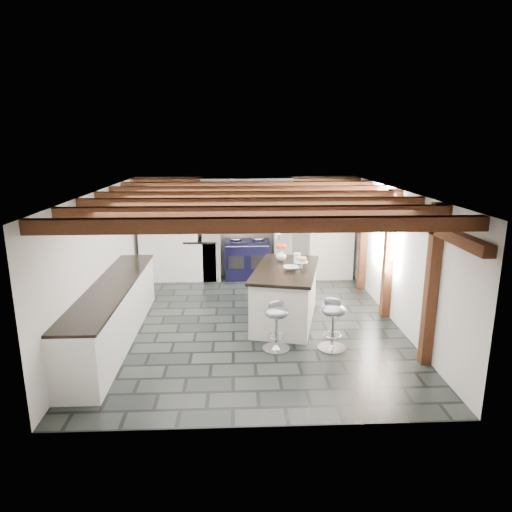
{
  "coord_description": "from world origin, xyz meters",
  "views": [
    {
      "loc": [
        -0.25,
        -7.44,
        3.1
      ],
      "look_at": [
        0.1,
        0.4,
        1.1
      ],
      "focal_mm": 32.0,
      "sensor_mm": 36.0,
      "label": 1
    }
  ],
  "objects_px": {
    "range_cooker": "(247,258)",
    "kitchen_island": "(285,294)",
    "bar_stool_near": "(333,318)",
    "bar_stool_far": "(276,320)"
  },
  "relations": [
    {
      "from": "range_cooker",
      "to": "bar_stool_near",
      "type": "relative_size",
      "value": 1.24
    },
    {
      "from": "range_cooker",
      "to": "kitchen_island",
      "type": "xyz_separation_m",
      "value": [
        0.6,
        -2.6,
        0.03
      ]
    },
    {
      "from": "bar_stool_near",
      "to": "bar_stool_far",
      "type": "distance_m",
      "value": 0.86
    },
    {
      "from": "kitchen_island",
      "to": "range_cooker",
      "type": "bearing_deg",
      "value": 116.66
    },
    {
      "from": "kitchen_island",
      "to": "bar_stool_far",
      "type": "height_order",
      "value": "kitchen_island"
    },
    {
      "from": "range_cooker",
      "to": "bar_stool_near",
      "type": "bearing_deg",
      "value": -72.43
    },
    {
      "from": "range_cooker",
      "to": "bar_stool_near",
      "type": "height_order",
      "value": "range_cooker"
    },
    {
      "from": "kitchen_island",
      "to": "bar_stool_near",
      "type": "relative_size",
      "value": 2.63
    },
    {
      "from": "range_cooker",
      "to": "bar_stool_far",
      "type": "bearing_deg",
      "value": -84.86
    },
    {
      "from": "kitchen_island",
      "to": "bar_stool_far",
      "type": "xyz_separation_m",
      "value": [
        -0.26,
        -1.15,
        -0.01
      ]
    }
  ]
}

